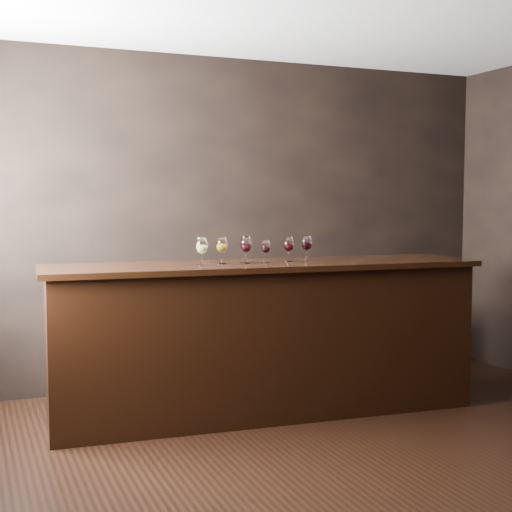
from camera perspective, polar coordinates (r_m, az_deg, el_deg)
name	(u,v)px	position (r m, az deg, el deg)	size (l,w,h in m)	color
ground	(361,466)	(4.49, 8.37, -16.27)	(5.00, 5.00, 0.00)	black
room_shell	(319,162)	(4.18, 5.10, 7.54)	(5.02, 4.52, 2.81)	black
bar_counter	(264,341)	(5.31, 0.67, -6.82)	(3.10, 0.67, 1.09)	black
bar_top	(264,265)	(5.22, 0.68, -0.75)	(3.20, 0.74, 0.04)	black
back_bar_shelf	(254,337)	(6.19, -0.19, -6.53)	(2.20, 0.40, 0.79)	black
glass_white	(202,246)	(5.03, -4.36, 0.77)	(0.08, 0.08, 0.20)	white
glass_amber	(222,245)	(5.12, -2.75, 0.86)	(0.08, 0.08, 0.20)	white
glass_red_a	(246,245)	(5.16, -0.82, 0.90)	(0.08, 0.08, 0.20)	white
glass_red_b	(266,247)	(5.23, 0.78, 0.73)	(0.07, 0.07, 0.17)	white
glass_red_c	(289,245)	(5.30, 2.63, 0.91)	(0.08, 0.08, 0.19)	white
glass_red_d	(307,243)	(5.40, 4.08, 1.01)	(0.08, 0.08, 0.19)	white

